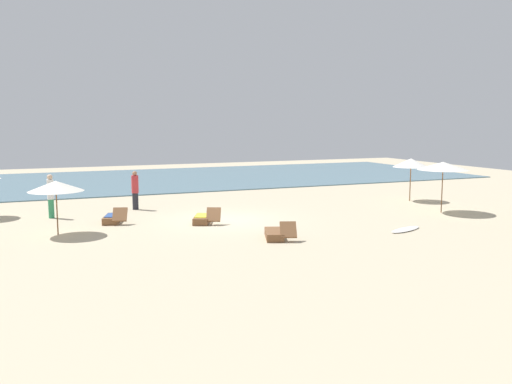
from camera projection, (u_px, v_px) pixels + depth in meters
ground_plane at (223, 220)px, 23.18m from camera, size 60.00×60.00×0.00m
ocean_water at (144, 180)px, 38.74m from camera, size 48.00×16.00×0.06m
umbrella_0 at (411, 163)px, 28.55m from camera, size 1.84×1.84×2.22m
umbrella_1 at (443, 166)px, 24.86m from camera, size 2.28×2.28×2.32m
umbrella_2 at (56, 186)px, 20.03m from camera, size 1.99×1.99×2.00m
lounger_0 at (203, 219)px, 22.59m from camera, size 1.23×1.78×0.69m
lounger_2 at (275, 234)px, 19.57m from camera, size 1.14×1.80×0.68m
lounger_3 at (113, 218)px, 22.67m from camera, size 1.06×1.79×0.68m
person_0 at (51, 195)px, 23.58m from camera, size 0.39×0.39×1.90m
person_1 at (135, 190)px, 25.86m from camera, size 0.38×0.38×1.83m
surfboard at (406, 229)px, 21.08m from camera, size 1.89×1.20×0.07m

